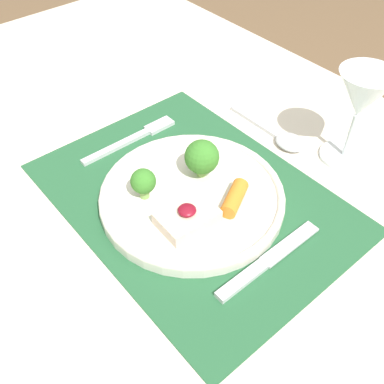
% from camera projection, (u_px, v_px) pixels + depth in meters
% --- Properties ---
extents(dining_table, '(1.51, 0.92, 0.75)m').
position_uv_depth(dining_table, '(192.00, 235.00, 0.75)').
color(dining_table, beige).
rests_on(dining_table, ground_plane).
extents(placemat, '(0.47, 0.34, 0.00)m').
position_uv_depth(placemat, '(193.00, 197.00, 0.68)').
color(placemat, '#235633').
rests_on(placemat, dining_table).
extents(dinner_plate, '(0.28, 0.28, 0.08)m').
position_uv_depth(dinner_plate, '(192.00, 194.00, 0.66)').
color(dinner_plate, silver).
rests_on(dinner_plate, placemat).
extents(fork, '(0.02, 0.18, 0.01)m').
position_uv_depth(fork, '(136.00, 137.00, 0.78)').
color(fork, silver).
rests_on(fork, placemat).
extents(knife, '(0.02, 0.18, 0.01)m').
position_uv_depth(knife, '(263.00, 265.00, 0.59)').
color(knife, silver).
rests_on(knife, placemat).
extents(spoon, '(0.17, 0.05, 0.02)m').
position_uv_depth(spoon, '(284.00, 139.00, 0.77)').
color(spoon, silver).
rests_on(spoon, dining_table).
extents(wine_glass_near, '(0.09, 0.09, 0.16)m').
position_uv_depth(wine_glass_near, '(361.00, 99.00, 0.67)').
color(wine_glass_near, white).
rests_on(wine_glass_near, dining_table).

